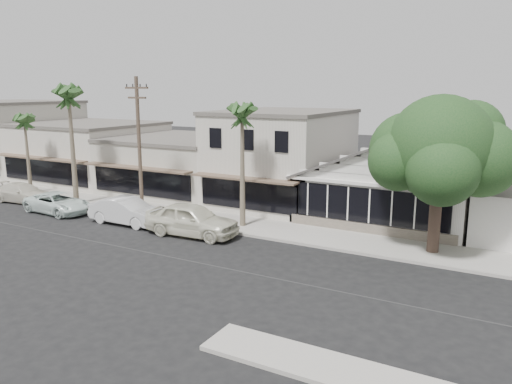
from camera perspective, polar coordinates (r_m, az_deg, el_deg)
The scene contains 16 objects.
ground at distance 24.05m, azimuth -4.94°, elevation -8.40°, with size 140.00×140.00×0.00m, color black.
sidewalk_north at distance 33.80m, azimuth -9.81°, elevation -2.44°, with size 90.00×3.50×0.15m, color #9E9991.
corner_shop at distance 32.56m, azimuth 14.93°, elevation 1.37°, with size 10.40×8.60×5.10m.
row_building_near at distance 36.14m, azimuth 3.02°, elevation 3.77°, with size 8.00×10.00×6.50m, color beige.
row_building_midnear at distance 41.03m, azimuth -8.37°, elevation 2.99°, with size 10.00×10.00×4.20m, color #B8B2A5.
row_building_midfar at distance 48.05m, azimuth -18.41°, elevation 4.27°, with size 11.00×10.00×5.00m, color beige.
row_building_far at distance 56.53m, azimuth -26.10°, elevation 5.64°, with size 11.00×10.00×6.80m, color #B8B2A5.
utility_pole at distance 32.46m, azimuth -13.20°, elevation 5.30°, with size 1.80×0.24×9.00m.
car_0 at distance 28.68m, azimuth -7.35°, elevation -3.14°, with size 2.22×5.51×1.88m, color silver.
car_1 at distance 31.90m, azimuth -14.54°, elevation -2.12°, with size 1.74×4.99×1.65m, color silver.
car_2 at distance 36.18m, azimuth -21.72°, elevation -1.17°, with size 2.30×4.98×1.38m, color white.
car_3 at distance 40.68m, azimuth -25.13°, elevation -0.09°, with size 1.95×4.80×1.39m, color beige.
shade_tree at distance 26.21m, azimuth 20.23°, elevation 4.49°, with size 7.23×6.54×8.03m.
palm_east at distance 29.15m, azimuth -1.61°, elevation 8.70°, with size 3.00×3.00×7.83m.
palm_mid at distance 37.28m, azimuth -20.62°, elevation 10.13°, with size 3.36×3.36×8.95m.
palm_west at distance 42.68m, azimuth -24.94°, elevation 7.30°, with size 2.22×2.22×6.73m.
Camera 1 is at (12.74, -18.65, 8.28)m, focal length 35.00 mm.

